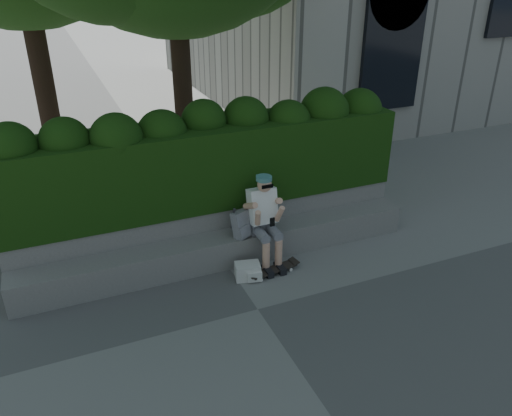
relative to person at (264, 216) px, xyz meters
name	(u,v)px	position (x,y,z in m)	size (l,w,h in m)	color
ground	(258,309)	(-0.56, -1.07, -0.75)	(80.00, 80.00, 0.00)	slate
bench_ledge	(225,249)	(-0.56, 0.18, -0.53)	(6.00, 0.45, 0.45)	gray
planter_wall	(214,227)	(-0.56, 0.66, -0.38)	(6.00, 0.50, 0.75)	gray
hedge	(207,163)	(-0.56, 0.88, 0.60)	(6.00, 1.00, 1.20)	black
person	(264,216)	(0.00, 0.00, 0.00)	(0.40, 0.76, 1.38)	slate
skateboard	(273,270)	(-0.02, -0.38, -0.69)	(0.75, 0.29, 0.08)	black
backpack_plaid	(242,224)	(-0.32, 0.08, -0.10)	(0.27, 0.15, 0.40)	#9D9DA1
backpack_ground	(248,271)	(-0.40, -0.34, -0.64)	(0.35, 0.25, 0.23)	beige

